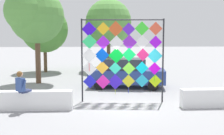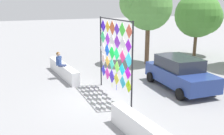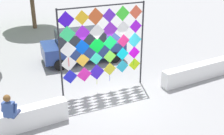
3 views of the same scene
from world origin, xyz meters
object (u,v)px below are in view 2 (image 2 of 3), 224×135
seated_vendor (61,63)px  tree_broadleaf (200,16)px  parked_car (179,73)px  kite_display_rack (114,52)px  tree_far_right (145,5)px

seated_vendor → tree_broadleaf: (-1.16, 12.25, 2.41)m
seated_vendor → parked_car: (4.56, 5.00, -0.12)m
kite_display_rack → tree_broadleaf: bearing=115.4°
kite_display_rack → parked_car: kite_display_rack is taller
parked_car → tree_far_right: size_ratio=0.78×
seated_vendor → tree_far_right: 7.37m
kite_display_rack → tree_broadleaf: 12.04m
parked_car → tree_broadleaf: tree_broadleaf is taller
seated_vendor → tree_far_right: (-0.88, 6.55, 3.27)m
parked_car → tree_broadleaf: bearing=128.3°
tree_broadleaf → seated_vendor: bearing=-84.6°
seated_vendor → tree_far_right: bearing=97.7°
tree_far_right → seated_vendor: bearing=-82.3°
kite_display_rack → seated_vendor: (-3.98, -1.42, -1.22)m
kite_display_rack → seated_vendor: size_ratio=2.29×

